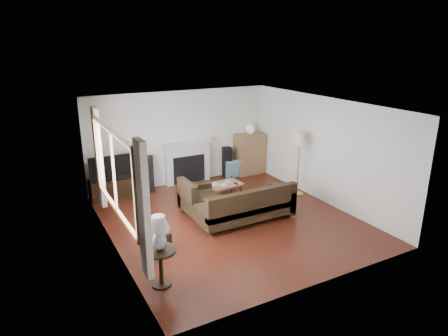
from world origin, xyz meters
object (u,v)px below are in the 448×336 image
bookshelf (250,154)px  side_table (161,267)px  coffee_table (222,192)px  sectional_sofa (245,204)px  floor_lamp (299,164)px  tv_stand (111,189)px

bookshelf → side_table: bearing=-135.6°
bookshelf → side_table: bookshelf is taller
bookshelf → coffee_table: bearing=-140.1°
bookshelf → coffee_table: (-1.64, -1.37, -0.40)m
sectional_sofa → coffee_table: sectional_sofa is taller
bookshelf → coffee_table: size_ratio=1.21×
bookshelf → floor_lamp: size_ratio=0.73×
bookshelf → sectional_sofa: size_ratio=0.51×
coffee_table → floor_lamp: floor_lamp is taller
bookshelf → sectional_sofa: bookshelf is taller
tv_stand → sectional_sofa: 3.49m
bookshelf → coffee_table: 2.17m
sectional_sofa → side_table: 2.80m
tv_stand → floor_lamp: bearing=-25.2°
coffee_table → side_table: 3.75m
sectional_sofa → floor_lamp: (1.96, 0.69, 0.44)m
sectional_sofa → bookshelf: bearing=56.5°
sectional_sofa → tv_stand: bearing=130.0°
bookshelf → tv_stand: bearing=-179.8°
bookshelf → coffee_table: bookshelf is taller
coffee_table → side_table: (-2.55, -2.74, 0.13)m
sectional_sofa → coffee_table: 1.34m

